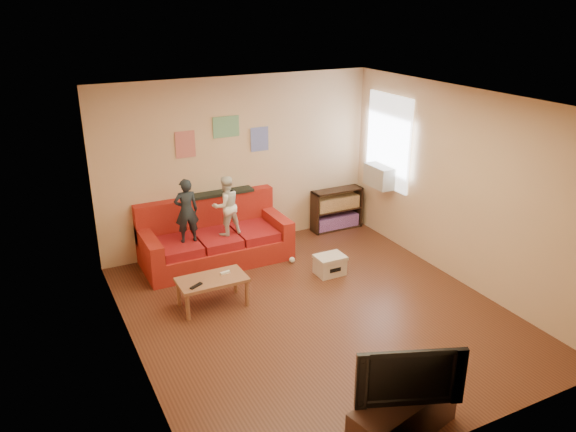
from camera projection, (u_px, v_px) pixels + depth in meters
name	position (u px, v px, depth m)	size (l,w,h in m)	color
room_shell	(318.00, 214.00, 6.72)	(4.52, 5.02, 2.72)	#5B2F1D
sofa	(214.00, 240.00, 8.56)	(2.20, 1.01, 0.97)	#AA2218
child_a	(186.00, 211.00, 8.00)	(0.35, 0.23, 0.95)	#1C232A
child_b	(226.00, 206.00, 8.26)	(0.44, 0.34, 0.90)	white
coffee_table	(212.00, 282.00, 7.24)	(0.88, 0.49, 0.40)	#986141
remote	(196.00, 286.00, 7.01)	(0.19, 0.05, 0.02)	black
game_controller	(225.00, 273.00, 7.34)	(0.13, 0.04, 0.03)	white
bookshelf	(336.00, 211.00, 9.72)	(0.90, 0.27, 0.72)	black
window	(388.00, 141.00, 8.92)	(0.04, 1.08, 1.48)	white
ac_unit	(380.00, 176.00, 9.07)	(0.28, 0.55, 0.35)	#B7B2A3
artwork_left	(185.00, 144.00, 8.28)	(0.30, 0.01, 0.40)	#D87266
artwork_center	(226.00, 127.00, 8.48)	(0.42, 0.01, 0.32)	#72B27F
artwork_right	(260.00, 139.00, 8.80)	(0.30, 0.01, 0.38)	#727FCC
file_box	(330.00, 265.00, 8.15)	(0.42, 0.32, 0.29)	beige
tv_stand	(403.00, 416.00, 5.10)	(1.13, 0.38, 0.42)	#41261D
television	(407.00, 372.00, 4.93)	(0.97, 0.13, 0.56)	black
tissue	(292.00, 260.00, 8.54)	(0.09, 0.09, 0.09)	silver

